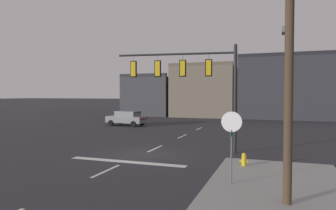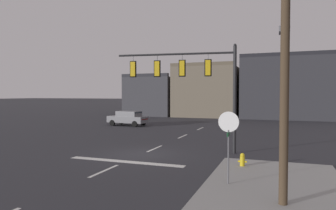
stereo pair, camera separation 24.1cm
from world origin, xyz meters
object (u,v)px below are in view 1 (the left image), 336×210
at_px(signal_mast_near_side, 192,76).
at_px(fire_hydrant, 244,162).
at_px(car_lot_nearside, 127,118).
at_px(utility_pole, 289,59).
at_px(stop_sign, 232,130).

distance_m(signal_mast_near_side, fire_hydrant, 6.38).
bearing_deg(car_lot_nearside, utility_pole, -52.03).
relative_size(stop_sign, fire_hydrant, 3.77).
bearing_deg(utility_pole, signal_mast_near_side, 122.92).
distance_m(signal_mast_near_side, car_lot_nearside, 16.71).
bearing_deg(utility_pole, fire_hydrant, 110.82).
bearing_deg(utility_pole, car_lot_nearside, 127.97).
xyz_separation_m(signal_mast_near_side, fire_hydrant, (3.39, -3.39, -4.21)).
bearing_deg(fire_hydrant, car_lot_nearside, 131.81).
xyz_separation_m(stop_sign, car_lot_nearside, (-13.87, 18.75, -1.29)).
xyz_separation_m(stop_sign, fire_hydrant, (0.18, 3.03, -1.82)).
xyz_separation_m(signal_mast_near_side, utility_pole, (5.09, -7.86, -0.01)).
distance_m(car_lot_nearside, utility_pole, 25.87).
distance_m(car_lot_nearside, fire_hydrant, 21.09).
relative_size(car_lot_nearside, utility_pole, 0.56).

